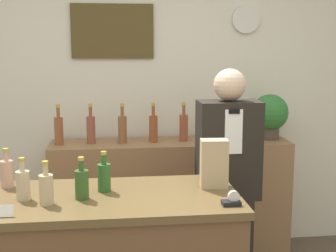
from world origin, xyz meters
TOP-DOWN VIEW (x-y plane):
  - back_wall at (-0.00, 2.00)m, footprint 5.20×0.09m
  - back_shelf at (0.22, 1.72)m, footprint 1.90×0.43m
  - shopkeeper at (0.51, 1.02)m, footprint 0.40×0.25m
  - potted_plant at (1.03, 1.72)m, footprint 0.30×0.30m
  - paper_bag at (0.30, 0.52)m, footprint 0.15×0.11m
  - tape_dispenser at (0.33, 0.22)m, footprint 0.09×0.06m
  - price_card_left at (-0.75, 0.18)m, footprint 0.09×0.02m
  - counter_bottle_0 at (-0.82, 0.66)m, footprint 0.07×0.07m
  - counter_bottle_1 at (-0.70, 0.42)m, footprint 0.07×0.07m
  - counter_bottle_2 at (-0.57, 0.34)m, footprint 0.07×0.07m
  - counter_bottle_3 at (-0.40, 0.40)m, footprint 0.07×0.07m
  - counter_bottle_4 at (-0.29, 0.52)m, footprint 0.07×0.07m
  - shelf_bottle_0 at (-0.66, 1.71)m, footprint 0.07×0.07m
  - shelf_bottle_1 at (-0.41, 1.72)m, footprint 0.07×0.07m
  - shelf_bottle_2 at (-0.17, 1.70)m, footprint 0.07×0.07m
  - shelf_bottle_3 at (0.08, 1.72)m, footprint 0.07×0.07m
  - shelf_bottle_4 at (0.32, 1.73)m, footprint 0.07×0.07m
  - shelf_bottle_5 at (0.57, 1.72)m, footprint 0.07×0.07m
  - shelf_bottle_6 at (0.81, 1.71)m, footprint 0.07×0.07m

SIDE VIEW (x-z plane):
  - back_shelf at x=0.22m, z-range 0.00..0.98m
  - shopkeeper at x=0.51m, z-range 0.00..1.59m
  - tape_dispenser at x=0.33m, z-range 0.95..1.02m
  - price_card_left at x=-0.75m, z-range 0.96..1.02m
  - counter_bottle_0 at x=-0.82m, z-range 0.94..1.15m
  - counter_bottle_1 at x=-0.70m, z-range 0.94..1.15m
  - counter_bottle_2 at x=-0.57m, z-range 0.94..1.15m
  - counter_bottle_3 at x=-0.40m, z-range 0.94..1.15m
  - counter_bottle_4 at x=-0.29m, z-range 0.94..1.15m
  - shelf_bottle_0 at x=-0.66m, z-range 0.94..1.25m
  - shelf_bottle_1 at x=-0.41m, z-range 0.94..1.25m
  - shelf_bottle_2 at x=-0.17m, z-range 0.94..1.25m
  - shelf_bottle_3 at x=0.08m, z-range 0.94..1.25m
  - shelf_bottle_4 at x=0.32m, z-range 0.94..1.25m
  - shelf_bottle_5 at x=0.57m, z-range 0.94..1.25m
  - shelf_bottle_6 at x=0.81m, z-range 0.94..1.25m
  - paper_bag at x=0.30m, z-range 0.96..1.23m
  - potted_plant at x=1.03m, z-range 1.00..1.37m
  - back_wall at x=0.00m, z-range 0.01..2.71m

